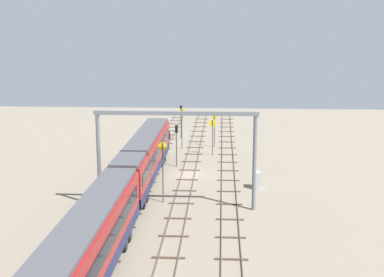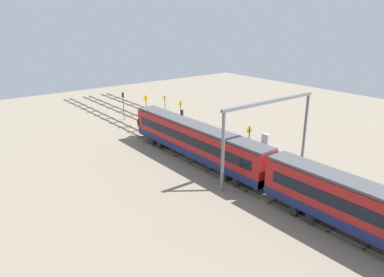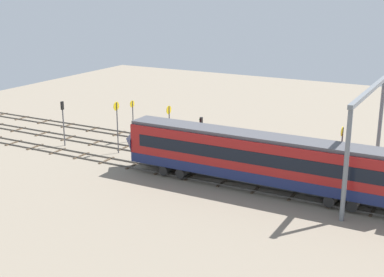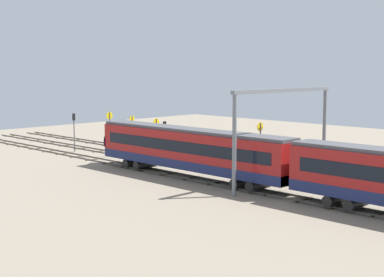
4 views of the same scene
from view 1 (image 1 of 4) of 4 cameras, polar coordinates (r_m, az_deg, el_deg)
ground_plane at (r=59.06m, az=-0.40°, el=-3.99°), size 104.16×104.16×0.00m
track_near_foreground at (r=58.93m, az=3.96°, el=-3.99°), size 88.16×2.40×0.16m
track_second_near at (r=59.04m, az=-0.40°, el=-3.93°), size 88.16×2.40×0.16m
track_with_train at (r=59.49m, az=-4.72°, el=-3.85°), size 88.16×2.40×0.16m
train at (r=44.68m, az=-7.42°, el=-5.71°), size 50.40×3.24×4.80m
overhead_gantry at (r=46.62m, az=-1.75°, el=-0.07°), size 0.40×14.61×8.96m
speed_sign_near_foreground at (r=72.61m, az=2.46°, el=1.39°), size 0.14×0.81×4.75m
speed_sign_mid_trackside at (r=71.61m, az=-1.10°, el=1.72°), size 0.14×0.93×5.54m
speed_sign_far_trackside at (r=49.00m, az=-3.18°, el=-2.88°), size 0.14×0.83×5.81m
speed_sign_distant_end at (r=67.80m, az=2.26°, el=0.72°), size 0.14×0.93×4.70m
signal_light_trackside_approach at (r=62.02m, az=-1.69°, el=-0.14°), size 0.31×0.32×5.02m
signal_light_trackside_departure at (r=78.43m, az=-1.20°, el=2.34°), size 0.31×0.32×5.00m
relay_cabinet at (r=54.49m, az=7.02°, el=-4.48°), size 1.21×0.65×1.74m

